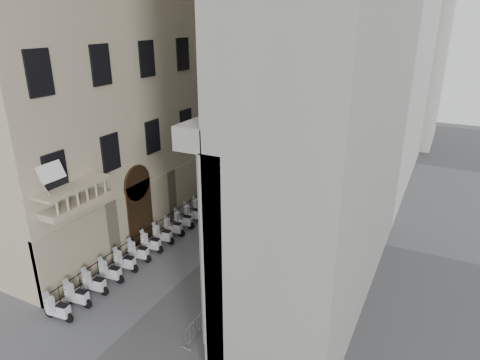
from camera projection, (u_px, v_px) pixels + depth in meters
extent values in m
cube|color=beige|center=(354.00, 12.00, 51.87)|extent=(22.00, 10.00, 30.00)
cylinder|color=silver|center=(235.00, 183.00, 36.91)|extent=(0.06, 0.06, 1.97)
cylinder|color=silver|center=(261.00, 188.00, 35.86)|extent=(0.06, 0.06, 1.97)
cylinder|color=silver|center=(247.00, 175.00, 39.00)|extent=(0.06, 0.06, 1.97)
cylinder|color=silver|center=(273.00, 179.00, 37.95)|extent=(0.06, 0.06, 1.97)
cube|color=white|center=(254.00, 170.00, 37.06)|extent=(2.68, 2.68, 0.11)
cone|color=white|center=(254.00, 165.00, 36.90)|extent=(3.57, 3.57, 0.89)
cylinder|color=#999CA1|center=(204.00, 156.00, 33.42)|extent=(0.16, 0.16, 8.49)
cylinder|color=#999CA1|center=(219.00, 102.00, 31.80)|extent=(2.41, 1.05, 0.12)
cube|color=#999CA1|center=(235.00, 103.00, 31.73)|extent=(0.58, 0.41, 0.16)
cube|color=black|center=(250.00, 176.00, 38.75)|extent=(0.57, 0.94, 1.92)
cube|color=#19E54C|center=(252.00, 174.00, 38.66)|extent=(0.28, 0.66, 1.07)
imported|color=#0D1037|center=(255.00, 196.00, 34.83)|extent=(0.59, 0.40, 1.57)
imported|color=black|center=(297.00, 180.00, 38.22)|extent=(0.85, 0.70, 1.59)
imported|color=black|center=(323.00, 150.00, 46.59)|extent=(0.86, 0.58, 1.73)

